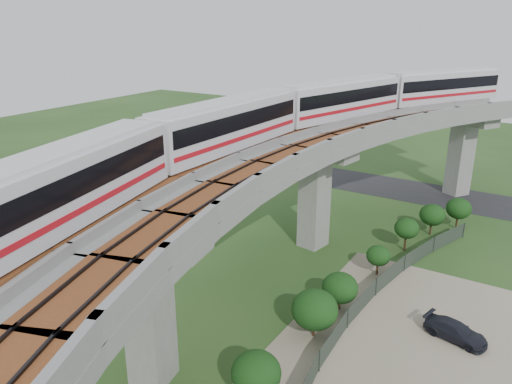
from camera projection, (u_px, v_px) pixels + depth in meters
ground at (241, 293)px, 37.44m from camera, size 160.00×160.00×0.00m
dirt_lot at (424, 375)px, 28.87m from camera, size 18.00×26.00×0.04m
asphalt_road at (375, 185)px, 61.47m from camera, size 60.00×8.00×0.03m
viaduct at (289, 188)px, 32.51m from camera, size 19.58×73.98×11.40m
metro_train at (307, 114)px, 39.54m from camera, size 15.02×60.71×3.64m
fence at (366, 324)px, 32.34m from camera, size 3.87×38.73×1.50m
tree_0 at (459, 208)px, 48.08m from camera, size 2.38×2.38×3.13m
tree_1 at (432, 215)px, 46.83m from camera, size 2.38×2.38×3.02m
tree_2 at (407, 228)px, 43.56m from camera, size 2.14×2.14×3.04m
tree_3 at (378, 256)px, 39.51m from camera, size 1.91×1.91×2.53m
tree_4 at (340, 288)px, 34.79m from camera, size 2.54×2.54×2.81m
tree_5 at (315, 309)px, 31.74m from camera, size 3.01×3.01×3.28m
tree_6 at (256, 373)px, 25.93m from camera, size 2.66×2.66×3.24m
car_dark at (456, 331)px, 31.87m from camera, size 4.26×2.51×1.16m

